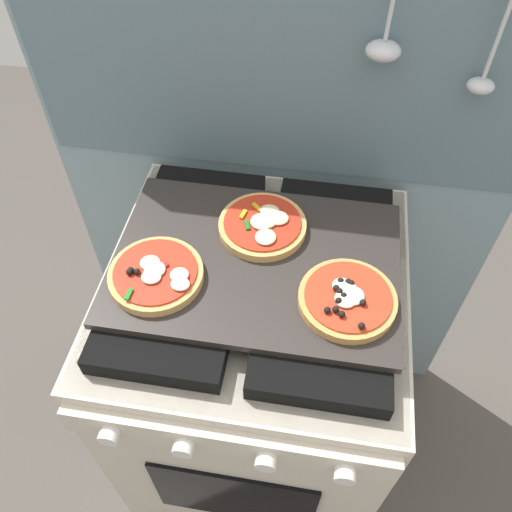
% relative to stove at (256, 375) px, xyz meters
% --- Properties ---
extents(ground_plane, '(4.00, 4.00, 0.00)m').
position_rel_stove_xyz_m(ground_plane, '(0.00, 0.00, -0.45)').
color(ground_plane, '#4C4742').
extents(kitchen_backsplash, '(1.10, 0.09, 1.55)m').
position_rel_stove_xyz_m(kitchen_backsplash, '(0.00, 0.34, 0.34)').
color(kitchen_backsplash, '#7A939E').
rests_on(kitchen_backsplash, ground_plane).
extents(stove, '(0.60, 0.64, 0.90)m').
position_rel_stove_xyz_m(stove, '(0.00, 0.00, 0.00)').
color(stove, beige).
rests_on(stove, ground_plane).
extents(baking_tray, '(0.54, 0.38, 0.02)m').
position_rel_stove_xyz_m(baking_tray, '(0.00, 0.00, 0.46)').
color(baking_tray, '#2D2826').
rests_on(baking_tray, stove).
extents(pizza_left, '(0.17, 0.17, 0.03)m').
position_rel_stove_xyz_m(pizza_left, '(-0.17, -0.07, 0.48)').
color(pizza_left, tan).
rests_on(pizza_left, baking_tray).
extents(pizza_right, '(0.17, 0.17, 0.03)m').
position_rel_stove_xyz_m(pizza_right, '(0.17, -0.07, 0.48)').
color(pizza_right, tan).
rests_on(pizza_right, baking_tray).
extents(pizza_center, '(0.17, 0.17, 0.03)m').
position_rel_stove_xyz_m(pizza_center, '(-0.00, 0.08, 0.48)').
color(pizza_center, tan).
rests_on(pizza_center, baking_tray).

